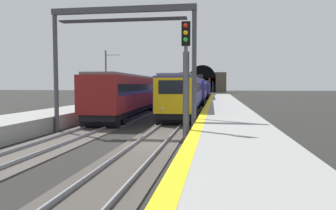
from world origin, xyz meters
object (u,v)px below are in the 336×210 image
(train_adjacent_platform, at_px, (150,91))
(railway_signal_far, at_px, (213,86))
(railway_signal_near, at_px, (186,75))
(railway_signal_mid, at_px, (209,87))
(catenary_mast_near, at_px, (106,78))
(train_main_approaching, at_px, (200,89))
(overhead_signal_gantry, at_px, (122,39))

(train_adjacent_platform, height_order, railway_signal_far, train_adjacent_platform)
(railway_signal_near, height_order, railway_signal_mid, railway_signal_near)
(train_adjacent_platform, distance_m, catenary_mast_near, 6.98)
(railway_signal_mid, height_order, catenary_mast_near, catenary_mast_near)
(railway_signal_mid, bearing_deg, catenary_mast_near, -33.48)
(train_main_approaching, distance_m, railway_signal_near, 51.10)
(railway_signal_mid, distance_m, overhead_signal_gantry, 42.44)
(railway_signal_near, height_order, overhead_signal_gantry, overhead_signal_gantry)
(train_adjacent_platform, xyz_separation_m, railway_signal_near, (-24.80, -6.81, 1.23))
(train_adjacent_platform, bearing_deg, overhead_signal_gantry, -174.58)
(overhead_signal_gantry, bearing_deg, catenary_mast_near, 21.84)
(train_main_approaching, xyz_separation_m, railway_signal_far, (49.61, -1.90, 0.43))
(train_adjacent_platform, height_order, catenary_mast_near, catenary_mast_near)
(railway_signal_near, xyz_separation_m, overhead_signal_gantry, (4.91, 4.35, 2.36))
(train_adjacent_platform, height_order, overhead_signal_gantry, overhead_signal_gantry)
(overhead_signal_gantry, height_order, catenary_mast_near, overhead_signal_gantry)
(railway_signal_far, bearing_deg, catenary_mast_near, -10.17)
(railway_signal_mid, bearing_deg, train_adjacent_platform, -17.05)
(railway_signal_mid, distance_m, railway_signal_far, 53.67)
(train_adjacent_platform, distance_m, railway_signal_near, 25.75)
(train_adjacent_platform, relative_size, overhead_signal_gantry, 4.16)
(railway_signal_mid, bearing_deg, overhead_signal_gantry, -5.90)
(train_adjacent_platform, relative_size, railway_signal_near, 6.49)
(railway_signal_far, relative_size, catenary_mast_near, 0.59)
(railway_signal_near, relative_size, overhead_signal_gantry, 0.64)
(railway_signal_mid, height_order, overhead_signal_gantry, overhead_signal_gantry)
(train_main_approaching, relative_size, overhead_signal_gantry, 9.49)
(train_adjacent_platform, distance_m, railway_signal_far, 76.17)
(train_main_approaching, bearing_deg, railway_signal_mid, 24.11)
(train_adjacent_platform, bearing_deg, catenary_mast_near, 69.29)
(train_adjacent_platform, relative_size, catenary_mast_near, 4.96)
(train_main_approaching, bearing_deg, railway_signal_near, 1.15)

